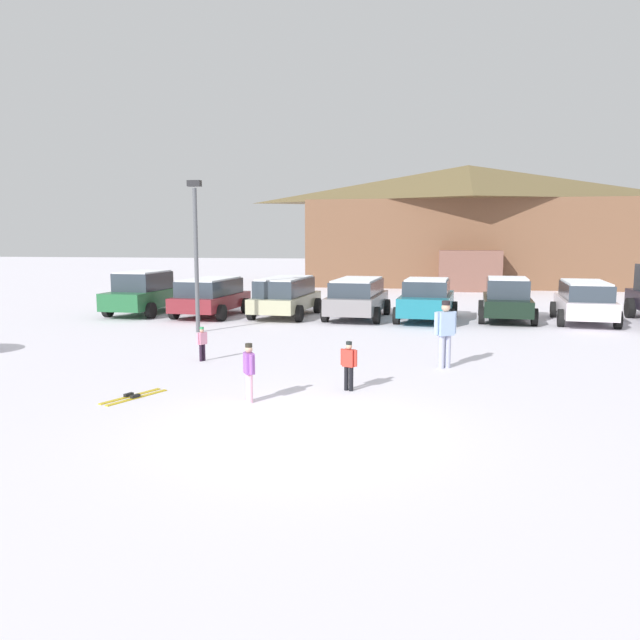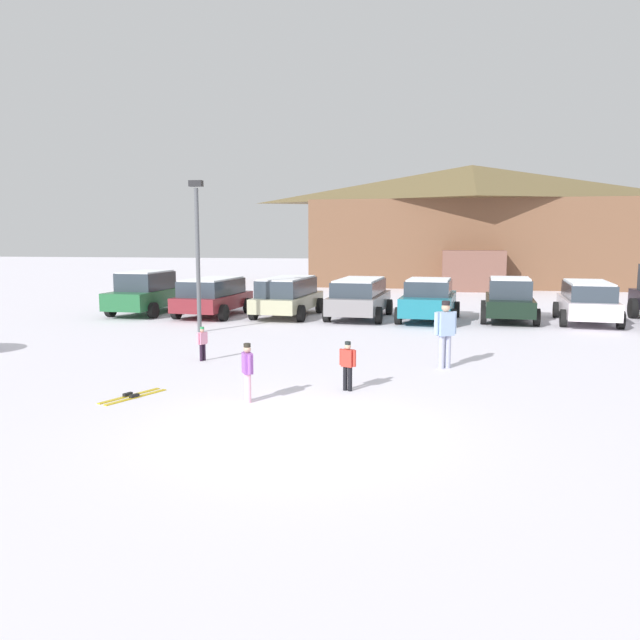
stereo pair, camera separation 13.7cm
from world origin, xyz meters
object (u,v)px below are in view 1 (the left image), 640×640
Objects in this scene: ski_lodge at (467,225)px; parked_teal_hatchback at (427,299)px; parked_black_sedan at (507,299)px; pair_of_skis at (133,396)px; skier_child_in_pink_snowsuit at (202,342)px; parked_grey_wagon at (357,297)px; parked_green_coupe at (146,293)px; parked_beige_suv at (286,295)px; parked_white_suv at (585,300)px; parked_maroon_van at (211,296)px; skier_child_in_red_jacket at (349,363)px; skier_child_in_purple_jacket at (249,369)px; skier_adult_in_blue_parka at (445,330)px; lamp_post at (196,247)px.

ski_lodge is 4.80× the size of parked_teal_hatchback.
parked_black_sedan is 2.91× the size of pair_of_skis.
parked_teal_hatchback is 10.58m from skier_child_in_pink_snowsuit.
parked_grey_wagon reaches higher than pair_of_skis.
parked_green_coupe is at bearing 122.17° from skier_child_in_pink_snowsuit.
parked_beige_suv is 11.44m from parked_white_suv.
parked_white_suv is at bearing 0.08° from parked_green_coupe.
parked_black_sedan reaches higher than parked_grey_wagon.
parked_green_coupe reaches higher than pair_of_skis.
parked_maroon_van is 3.04m from parked_beige_suv.
parked_grey_wagon is 3.17× the size of pair_of_skis.
skier_child_in_red_jacket is at bearing -98.49° from parked_teal_hatchback.
skier_child_in_red_jacket is at bearing -122.65° from parked_white_suv.
skier_child_in_red_jacket is at bearing -49.76° from parked_green_coupe.
parked_green_coupe is 1.01× the size of parked_grey_wagon.
parked_maroon_van is at bearing -178.41° from parked_white_suv.
pair_of_skis is at bearing -103.96° from parked_grey_wagon.
parked_maroon_van is 4.77× the size of skier_child_in_pink_snowsuit.
skier_child_in_purple_jacket is (-9.33, -12.95, -0.20)m from parked_white_suv.
parked_black_sedan is at bearing 74.01° from skier_adult_in_blue_parka.
skier_adult_in_blue_parka reaches higher than skier_child_in_red_jacket.
lamp_post reaches higher than parked_maroon_van.
parked_teal_hatchback is 8.95m from lamp_post.
lamp_post is (-5.97, 7.21, 2.27)m from skier_child_in_red_jacket.
ski_lodge is 29.01m from skier_child_in_pink_snowsuit.
skier_adult_in_blue_parka is 7.45m from pair_of_skis.
parked_beige_suv is 8.65m from parked_black_sedan.
parked_green_coupe is at bearing 178.27° from parked_teal_hatchback.
parked_beige_suv is at bearing 108.49° from skier_child_in_red_jacket.
ski_lodge reaches higher than parked_grey_wagon.
parked_grey_wagon is at bearing 41.88° from lamp_post.
lamp_post is (-1.85, 4.69, 2.36)m from skier_child_in_pink_snowsuit.
parked_beige_suv is 3.14× the size of pair_of_skis.
skier_child_in_pink_snowsuit is at bearing -108.84° from parked_grey_wagon.
parked_green_coupe is at bearing 179.77° from parked_grey_wagon.
skier_adult_in_blue_parka is at bearing 51.77° from skier_child_in_red_jacket.
parked_grey_wagon reaches higher than skier_child_in_pink_snowsuit.
parked_teal_hatchback reaches higher than parked_beige_suv.
ski_lodge is at bearing 81.71° from skier_child_in_red_jacket.
skier_child_in_purple_jacket is (-3.88, -3.85, -0.28)m from skier_adult_in_blue_parka.
parked_black_sedan is at bearing 46.67° from skier_child_in_pink_snowsuit.
parked_black_sedan is (8.65, 0.17, -0.03)m from parked_beige_suv.
lamp_post reaches higher than parked_teal_hatchback.
ski_lodge is at bearing 72.83° from skier_child_in_pink_snowsuit.
parked_teal_hatchback is (2.70, -0.31, -0.03)m from parked_grey_wagon.
parked_grey_wagon is at bearing 108.77° from skier_adult_in_blue_parka.
ski_lodge is 14.14× the size of pair_of_skis.
parked_teal_hatchback is 0.87× the size of lamp_post.
parked_green_coupe is at bearing -179.70° from parked_beige_suv.
skier_child_in_red_jacket reaches higher than pair_of_skis.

